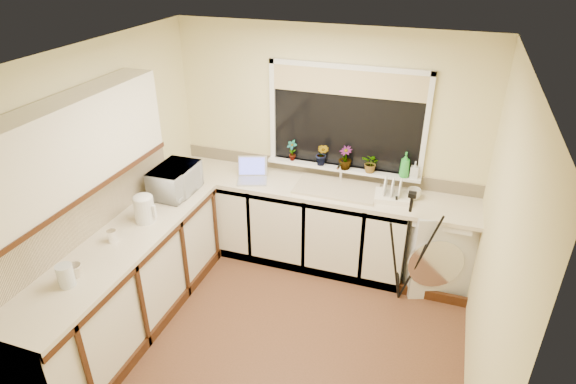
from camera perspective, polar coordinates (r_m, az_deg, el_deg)
The scene contains 34 objects.
floor at distance 4.55m, azimuth -1.18°, elevation -16.24°, with size 3.20×3.20×0.00m, color brown.
ceiling at distance 3.34m, azimuth -1.60°, elevation 15.42°, with size 3.20×3.20×0.00m, color white.
wall_back at distance 5.08m, azimuth 4.48°, elevation 5.36°, with size 3.20×3.20×0.00m, color beige.
wall_front at distance 2.75m, azimuth -12.76°, elevation -18.28°, with size 3.20×3.20×0.00m, color beige.
wall_left at distance 4.54m, azimuth -20.67°, elevation 0.64°, with size 3.00×3.00×0.00m, color beige.
wall_right at distance 3.65m, azimuth 23.11°, elevation -6.87°, with size 3.00×3.00×0.00m, color beige.
base_cabinet_back at distance 5.27m, azimuth -0.10°, elevation -3.37°, with size 2.55×0.60×0.86m, color silver.
base_cabinet_left at distance 4.59m, azimuth -18.28°, elevation -10.41°, with size 0.54×2.40×0.86m, color silver.
worktop_back at distance 4.97m, azimuth 3.45°, elevation 0.43°, with size 3.20×0.60×0.04m, color beige.
worktop_left at distance 4.34m, azimuth -19.16°, elevation -5.73°, with size 0.60×2.40×0.04m, color beige.
upper_cabinet at distance 3.92m, azimuth -24.18°, elevation 4.88°, with size 0.28×1.90×0.70m, color silver.
splashback_left at distance 4.39m, azimuth -22.67°, elevation -2.26°, with size 0.02×2.40×0.45m, color beige.
splashback_back at distance 5.18m, azimuth 4.35°, elevation 2.71°, with size 3.20×0.02×0.14m, color beige.
window_glass at distance 4.91m, azimuth 6.86°, elevation 8.48°, with size 1.50×0.02×1.00m, color black.
window_blind at distance 4.78m, azimuth 7.05°, elevation 12.63°, with size 1.50×0.02×0.25m, color tan.
windowsill at distance 5.06m, azimuth 6.39°, elevation 2.79°, with size 1.60×0.14×0.03m, color white.
sink at distance 4.91m, azimuth 5.70°, elevation 0.42°, with size 0.82×0.46×0.03m, color tan.
faucet at distance 5.02m, azimuth 6.25°, elevation 2.40°, with size 0.03×0.03×0.24m, color silver.
washing_machine at distance 5.09m, azimuth 17.23°, elevation -5.80°, with size 0.64×0.61×0.90m, color silver.
laptop at distance 5.09m, azimuth -4.20°, elevation 2.14°, with size 0.38×0.37×0.22m.
kettle at distance 4.49m, azimuth -16.53°, elevation -1.98°, with size 0.18×0.18×0.24m, color silver.
dish_rack at distance 4.81m, azimuth 12.28°, elevation -0.57°, with size 0.36×0.27×0.05m, color silver.
tripod at distance 4.69m, azimuth 13.60°, elevation -6.43°, with size 0.58×0.58×1.18m, color black, non-canonical shape.
glass_jug at distance 3.92m, azimuth -24.68°, elevation -8.91°, with size 0.12×0.12×0.17m, color silver.
steel_jar at distance 4.32m, azimuth -19.97°, elevation -4.89°, with size 0.08×0.08×0.11m, color white.
microwave at distance 4.89m, azimuth -13.12°, elevation 1.36°, with size 0.51×0.35×0.28m, color white.
plant_a at distance 5.13m, azimuth 0.47°, elevation 4.90°, with size 0.12×0.08×0.22m, color #999999.
plant_b at distance 5.02m, azimuth 4.04°, elevation 4.43°, with size 0.13×0.11×0.24m, color #999999.
plant_c at distance 4.97m, azimuth 6.74°, elevation 4.00°, with size 0.13×0.13×0.24m, color #999999.
plant_d at distance 4.94m, azimuth 9.75°, elevation 3.36°, with size 0.18×0.16×0.20m, color #999999.
soap_bottle_green at distance 4.90m, azimuth 13.59°, elevation 3.12°, with size 0.10×0.10×0.26m, color green.
soap_bottle_clear at distance 4.92m, azimuth 14.67°, elevation 2.55°, with size 0.08×0.08×0.17m, color #999999.
cup_back at distance 4.86m, azimuth 14.57°, elevation -0.21°, with size 0.14×0.14×0.11m, color beige.
cup_left at distance 4.01m, azimuth -23.77°, elevation -8.46°, with size 0.11×0.11×0.10m, color beige.
Camera 1 is at (1.14, -3.05, 3.18)m, focal length 30.25 mm.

